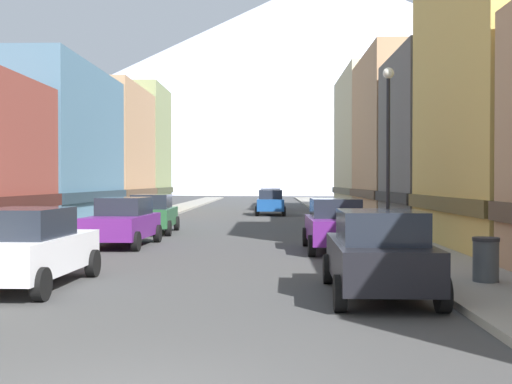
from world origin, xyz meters
TOP-DOWN VIEW (x-y plane):
  - sidewalk_left at (-6.25, 35.00)m, footprint 2.50×100.00m
  - sidewalk_right at (6.25, 35.00)m, footprint 2.50×100.00m
  - storefront_left_2 at (-12.36, 27.55)m, footprint 10.02×12.14m
  - storefront_left_3 at (-11.84, 39.36)m, footprint 8.97×10.67m
  - storefront_left_4 at (-10.63, 49.06)m, footprint 6.57×8.12m
  - storefront_right_2 at (11.34, 25.19)m, footprint 7.99×8.18m
  - storefront_right_3 at (11.56, 35.27)m, footprint 8.42×10.92m
  - storefront_right_4 at (10.95, 47.46)m, footprint 7.19×13.23m
  - car_left_0 at (-3.80, 7.76)m, footprint 2.21×4.47m
  - car_left_1 at (-3.80, 17.07)m, footprint 2.25×4.48m
  - car_left_2 at (-3.80, 22.98)m, footprint 2.20×4.46m
  - car_right_0 at (3.80, 6.79)m, footprint 2.15×4.44m
  - car_right_1 at (3.80, 15.62)m, footprint 2.07×4.40m
  - car_driving_0 at (1.60, 47.74)m, footprint 2.06×4.40m
  - car_driving_1 at (1.60, 39.19)m, footprint 2.06×4.40m
  - trash_bin_right at (6.35, 7.92)m, footprint 0.59×0.59m
  - potted_plant_2 at (-7.00, 18.36)m, footprint 0.64×0.64m
  - streetlamp_right at (5.35, 14.36)m, footprint 0.36×0.36m
  - mountain_backdrop at (26.85, 260.00)m, footprint 327.77×327.77m

SIDE VIEW (x-z plane):
  - sidewalk_left at x=-6.25m, z-range 0.00..0.15m
  - sidewalk_right at x=6.25m, z-range 0.00..0.15m
  - trash_bin_right at x=6.35m, z-range 0.15..1.13m
  - potted_plant_2 at x=-7.00m, z-range 0.20..1.17m
  - car_left_0 at x=-3.80m, z-range 0.01..1.79m
  - car_left_1 at x=-3.80m, z-range 0.01..1.79m
  - car_left_2 at x=-3.80m, z-range 0.01..1.79m
  - car_right_0 at x=3.80m, z-range 0.01..1.79m
  - car_right_1 at x=3.80m, z-range 0.01..1.79m
  - car_driving_0 at x=1.60m, z-range 0.01..1.79m
  - car_driving_1 at x=1.60m, z-range 0.01..1.79m
  - streetlamp_right at x=5.35m, z-range 1.06..6.92m
  - storefront_left_2 at x=-12.36m, z-range -0.15..8.22m
  - storefront_right_2 at x=11.34m, z-range -0.15..8.39m
  - storefront_left_3 at x=-11.84m, z-range -0.16..8.89m
  - storefront_right_3 at x=11.56m, z-range -0.17..10.25m
  - storefront_left_4 at x=-10.63m, z-range -0.17..10.30m
  - storefront_right_4 at x=10.95m, z-range -0.18..11.10m
  - mountain_backdrop at x=26.85m, z-range 0.00..87.71m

